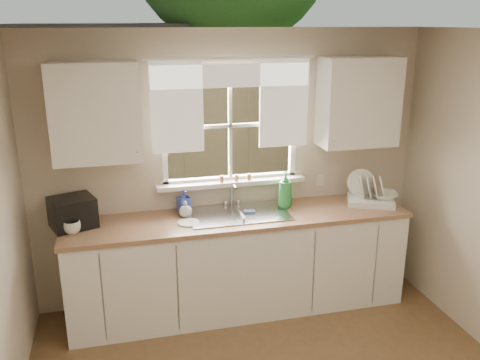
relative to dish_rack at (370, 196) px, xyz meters
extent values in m
cube|color=beige|center=(-1.27, 0.31, -0.41)|extent=(3.60, 0.02, 1.15)
cube|color=beige|center=(-1.27, 0.31, 1.34)|extent=(3.60, 0.02, 0.35)
cube|color=beige|center=(-2.47, 0.31, 0.67)|extent=(1.20, 0.02, 1.00)
cube|color=beige|center=(-0.07, 0.31, 0.67)|extent=(1.20, 0.02, 1.00)
cube|color=silver|center=(-1.27, -1.69, 1.52)|extent=(3.60, 4.00, 0.02)
cube|color=white|center=(-1.27, 0.33, 0.17)|extent=(1.30, 0.06, 0.05)
cube|color=white|center=(-1.27, 0.33, 1.17)|extent=(1.30, 0.06, 0.05)
cube|color=white|center=(-1.87, 0.33, 0.67)|extent=(0.05, 0.06, 1.05)
cube|color=white|center=(-0.67, 0.33, 0.67)|extent=(0.05, 0.06, 1.05)
cube|color=white|center=(-1.27, 0.33, 0.67)|extent=(0.03, 0.04, 1.00)
cube|color=white|center=(-1.27, 0.33, 0.67)|extent=(1.20, 0.04, 0.03)
cube|color=white|center=(-1.27, 0.27, 0.15)|extent=(1.38, 0.14, 0.04)
cylinder|color=white|center=(-1.27, 0.25, 1.27)|extent=(1.50, 0.02, 0.02)
cube|color=white|center=(-1.75, 0.26, 0.87)|extent=(0.45, 0.02, 0.80)
cube|color=white|center=(-0.79, 0.26, 0.87)|extent=(0.45, 0.02, 0.80)
cube|color=white|center=(-1.27, 0.26, 1.12)|extent=(1.40, 0.02, 0.20)
cube|color=white|center=(-1.27, -0.01, -0.55)|extent=(3.00, 0.62, 0.87)
cube|color=#976C4B|center=(-1.27, -0.01, -0.09)|extent=(3.04, 0.65, 0.04)
cube|color=white|center=(-2.42, 0.13, 0.87)|extent=(0.70, 0.33, 0.80)
cube|color=white|center=(-0.12, 0.13, 0.87)|extent=(0.70, 0.33, 0.80)
cube|color=beige|center=(-0.39, 0.29, 0.10)|extent=(0.08, 0.01, 0.12)
cylinder|color=brown|center=(-1.23, 0.25, 0.20)|extent=(0.04, 0.04, 0.06)
cylinder|color=brown|center=(-1.37, 0.25, 0.20)|extent=(0.04, 0.04, 0.06)
cylinder|color=brown|center=(-1.11, 0.25, 0.20)|extent=(0.04, 0.04, 0.06)
cube|color=#335421|center=(-1.27, 5.31, -1.00)|extent=(20.00, 10.00, 0.02)
cube|color=#9E8057|center=(-1.27, 3.31, -0.08)|extent=(8.00, 0.10, 1.80)
cube|color=maroon|center=(-2.47, 6.81, 0.12)|extent=(3.00, 3.00, 2.20)
cube|color=black|center=(-2.47, 6.81, 1.37)|extent=(3.20, 3.20, 0.30)
cylinder|color=#423021|center=(0.13, 6.31, 0.62)|extent=(0.36, 0.36, 3.20)
cube|color=#B7B7BC|center=(-1.27, 0.02, -0.15)|extent=(0.84, 0.46, 0.18)
cube|color=#B7B7BC|center=(-1.27, 0.02, -0.07)|extent=(0.88, 0.50, 0.01)
cube|color=#B7B7BC|center=(-1.27, 0.02, -0.09)|extent=(0.02, 0.41, 0.14)
cylinder|color=silver|center=(-1.27, 0.27, 0.04)|extent=(0.03, 0.03, 0.22)
cylinder|color=silver|center=(-1.27, 0.19, 0.15)|extent=(0.02, 0.18, 0.02)
sphere|color=silver|center=(-1.33, 0.27, -0.04)|extent=(0.05, 0.05, 0.05)
sphere|color=silver|center=(-1.21, 0.27, -0.04)|extent=(0.05, 0.05, 0.05)
cube|color=white|center=(0.00, -0.01, -0.05)|extent=(0.51, 0.45, 0.06)
cylinder|color=white|center=(-0.05, 0.11, 0.10)|extent=(0.27, 0.17, 0.25)
cylinder|color=white|center=(-0.08, 0.03, 0.09)|extent=(0.15, 0.23, 0.22)
cylinder|color=white|center=(-0.02, 0.00, 0.09)|extent=(0.15, 0.23, 0.22)
cylinder|color=white|center=(0.03, -0.02, 0.09)|extent=(0.15, 0.23, 0.22)
cylinder|color=white|center=(0.09, -0.04, 0.09)|extent=(0.15, 0.23, 0.22)
imported|color=white|center=(0.12, -0.05, 0.01)|extent=(0.31, 0.31, 0.06)
imported|color=green|center=(-0.81, 0.10, 0.10)|extent=(0.17, 0.17, 0.34)
imported|color=#2E45B0|center=(-1.73, 0.19, 0.03)|extent=(0.12, 0.13, 0.21)
imported|color=beige|center=(-1.73, 0.08, 0.00)|extent=(0.12, 0.12, 0.14)
cylinder|color=silver|center=(-1.73, -0.07, -0.07)|extent=(0.19, 0.19, 0.01)
imported|color=silver|center=(-2.67, -0.07, -0.02)|extent=(0.16, 0.16, 0.11)
cube|color=black|center=(-2.67, 0.09, 0.05)|extent=(0.42, 0.40, 0.25)
camera|label=1|loc=(-2.27, -4.06, 1.57)|focal=38.00mm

